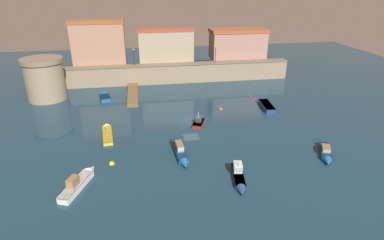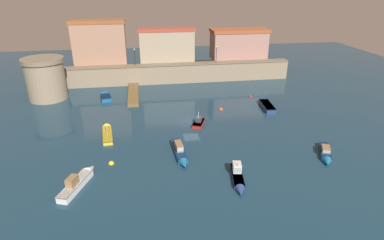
# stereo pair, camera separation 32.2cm
# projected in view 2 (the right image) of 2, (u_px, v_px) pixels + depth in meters

# --- Properties ---
(ground_plane) EXTENTS (129.74, 129.74, 0.00)m
(ground_plane) POSITION_uv_depth(u_px,v_px,m) (191.00, 123.00, 51.29)
(ground_plane) COLOR #19384C
(quay_wall) EXTENTS (51.61, 2.44, 4.28)m
(quay_wall) POSITION_uv_depth(u_px,v_px,m) (176.00, 73.00, 70.97)
(quay_wall) COLOR gray
(quay_wall) RESTS_ON ground
(old_town_backdrop) EXTENTS (43.74, 5.99, 9.41)m
(old_town_backdrop) POSITION_uv_depth(u_px,v_px,m) (174.00, 44.00, 71.72)
(old_town_backdrop) COLOR #A4775F
(old_town_backdrop) RESTS_ON ground
(fortress_tower) EXTENTS (7.62, 7.62, 7.93)m
(fortress_tower) POSITION_uv_depth(u_px,v_px,m) (46.00, 78.00, 60.34)
(fortress_tower) COLOR gray
(fortress_tower) RESTS_ON ground
(pier_dock) EXTENTS (2.02, 13.08, 0.70)m
(pier_dock) POSITION_uv_depth(u_px,v_px,m) (133.00, 94.00, 63.47)
(pier_dock) COLOR brown
(pier_dock) RESTS_ON ground
(quay_lamp_0) EXTENTS (0.32, 0.32, 3.54)m
(quay_lamp_0) POSITION_uv_depth(u_px,v_px,m) (135.00, 54.00, 67.93)
(quay_lamp_0) COLOR black
(quay_lamp_0) RESTS_ON quay_wall
(quay_lamp_1) EXTENTS (0.32, 0.32, 3.56)m
(quay_lamp_1) POSITION_uv_depth(u_px,v_px,m) (216.00, 52.00, 70.50)
(quay_lamp_1) COLOR black
(quay_lamp_1) RESTS_ON quay_wall
(moored_boat_0) EXTENTS (3.49, 5.84, 1.43)m
(moored_boat_0) POSITION_uv_depth(u_px,v_px,m) (326.00, 154.00, 41.37)
(moored_boat_0) COLOR #195689
(moored_boat_0) RESTS_ON ground
(moored_boat_1) EXTENTS (3.61, 7.02, 1.97)m
(moored_boat_1) POSITION_uv_depth(u_px,v_px,m) (79.00, 181.00, 35.54)
(moored_boat_1) COLOR white
(moored_boat_1) RESTS_ON ground
(moored_boat_2) EXTENTS (2.51, 4.41, 1.68)m
(moored_boat_2) POSITION_uv_depth(u_px,v_px,m) (105.00, 97.00, 61.69)
(moored_boat_2) COLOR #195689
(moored_boat_2) RESTS_ON ground
(moored_boat_3) EXTENTS (2.05, 7.20, 2.65)m
(moored_boat_3) POSITION_uv_depth(u_px,v_px,m) (107.00, 132.00, 47.67)
(moored_boat_3) COLOR gold
(moored_boat_3) RESTS_ON ground
(moored_boat_4) EXTENTS (1.72, 7.37, 1.74)m
(moored_boat_4) POSITION_uv_depth(u_px,v_px,m) (180.00, 153.00, 41.50)
(moored_boat_4) COLOR #195689
(moored_boat_4) RESTS_ON ground
(moored_boat_5) EXTENTS (2.24, 7.00, 1.53)m
(moored_boat_5) POSITION_uv_depth(u_px,v_px,m) (266.00, 104.00, 57.86)
(moored_boat_5) COLOR navy
(moored_boat_5) RESTS_ON ground
(moored_boat_6) EXTENTS (2.16, 6.20, 2.52)m
(moored_boat_6) POSITION_uv_depth(u_px,v_px,m) (238.00, 178.00, 36.26)
(moored_boat_6) COLOR navy
(moored_boat_6) RESTS_ON ground
(moored_boat_7) EXTENTS (2.80, 4.33, 2.70)m
(moored_boat_7) POSITION_uv_depth(u_px,v_px,m) (199.00, 121.00, 51.09)
(moored_boat_7) COLOR red
(moored_boat_7) RESTS_ON ground
(mooring_buoy_0) EXTENTS (0.70, 0.70, 0.70)m
(mooring_buoy_0) POSITION_uv_depth(u_px,v_px,m) (111.00, 164.00, 39.91)
(mooring_buoy_0) COLOR yellow
(mooring_buoy_0) RESTS_ON ground
(mooring_buoy_1) EXTENTS (0.56, 0.56, 0.56)m
(mooring_buoy_1) POSITION_uv_depth(u_px,v_px,m) (251.00, 97.00, 62.94)
(mooring_buoy_1) COLOR red
(mooring_buoy_1) RESTS_ON ground
(mooring_buoy_2) EXTENTS (0.73, 0.73, 0.73)m
(mooring_buoy_2) POSITION_uv_depth(u_px,v_px,m) (221.00, 110.00, 56.64)
(mooring_buoy_2) COLOR #EA4C19
(mooring_buoy_2) RESTS_ON ground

